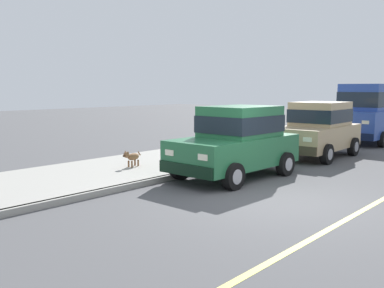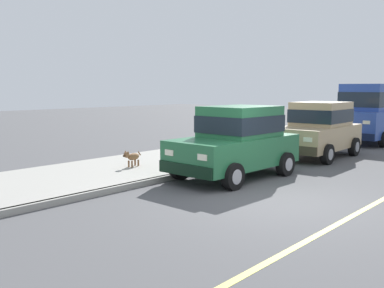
{
  "view_description": "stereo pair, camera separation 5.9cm",
  "coord_description": "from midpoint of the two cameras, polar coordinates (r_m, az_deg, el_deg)",
  "views": [
    {
      "loc": [
        4.6,
        -7.99,
        2.36
      ],
      "look_at": [
        -3.21,
        0.87,
        0.85
      ],
      "focal_mm": 41.22,
      "sensor_mm": 36.0,
      "label": 1
    },
    {
      "loc": [
        4.64,
        -7.95,
        2.36
      ],
      "look_at": [
        -3.21,
        0.87,
        0.85
      ],
      "focal_mm": 41.22,
      "sensor_mm": 36.0,
      "label": 2
    }
  ],
  "objects": [
    {
      "name": "sidewalk",
      "position": [
        12.7,
        -8.82,
        -3.19
      ],
      "size": [
        3.6,
        64.0,
        0.14
      ],
      "primitive_type": "cube",
      "color": "#99968E",
      "rests_on": "ground"
    },
    {
      "name": "ground_plane",
      "position": [
        9.51,
        11.03,
        -7.21
      ],
      "size": [
        80.0,
        80.0,
        0.0
      ],
      "primitive_type": "plane",
      "color": "#4C4C4F"
    },
    {
      "name": "lane_centre_line",
      "position": [
        8.84,
        20.11,
        -8.61
      ],
      "size": [
        0.12,
        57.6,
        0.01
      ],
      "primitive_type": "cube",
      "color": "#E0D64C",
      "rests_on": "ground"
    },
    {
      "name": "dog_brown",
      "position": [
        12.55,
        -7.93,
        -1.64
      ],
      "size": [
        0.26,
        0.75,
        0.49
      ],
      "color": "brown",
      "rests_on": "sidewalk"
    },
    {
      "name": "car_green_hatchback",
      "position": [
        11.67,
        5.64,
        0.44
      ],
      "size": [
        2.02,
        3.84,
        1.88
      ],
      "color": "#23663D",
      "rests_on": "ground"
    },
    {
      "name": "car_blue_van",
      "position": [
        20.75,
        22.44,
        4.06
      ],
      "size": [
        2.23,
        4.95,
        2.52
      ],
      "color": "#28479E",
      "rests_on": "ground"
    },
    {
      "name": "curb",
      "position": [
        11.4,
        -3.0,
        -4.31
      ],
      "size": [
        0.16,
        64.0,
        0.14
      ],
      "primitive_type": "cube",
      "color": "gray",
      "rests_on": "ground"
    },
    {
      "name": "car_tan_hatchback",
      "position": [
        15.66,
        15.89,
        1.93
      ],
      "size": [
        2.04,
        3.85,
        1.88
      ],
      "color": "tan",
      "rests_on": "ground"
    }
  ]
}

